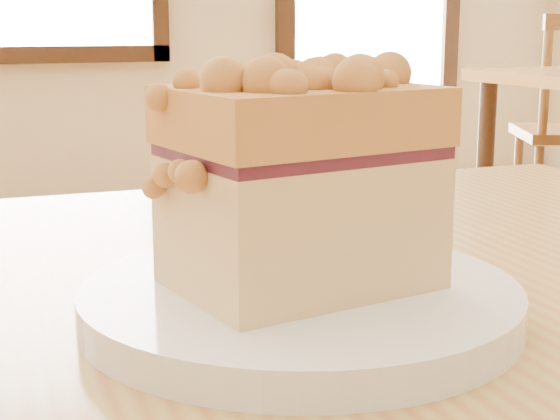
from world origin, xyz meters
name	(u,v)px	position (x,y,z in m)	size (l,w,h in m)	color
plate	(300,303)	(0.31, 0.14, 0.76)	(0.24, 0.24, 0.02)	white
cake_slice	(299,176)	(0.31, 0.14, 0.83)	(0.15, 0.12, 0.12)	#D7B379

